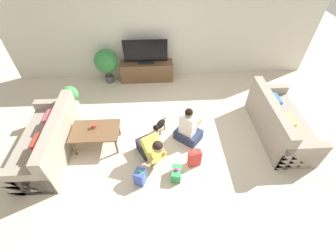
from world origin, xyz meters
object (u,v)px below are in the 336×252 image
sofa_left (48,142)px  sofa_right (279,123)px  potted_plant_corner_left (71,97)px  mug (94,126)px  coffee_table (95,132)px  gift_box_b (140,177)px  person_kneeling (151,148)px  person_sitting (188,129)px  gift_bag_a (195,158)px  tv_console (147,71)px  dog (159,125)px  potted_plant_back_left (106,62)px  tv (146,53)px  gift_box_a (176,173)px

sofa_left → sofa_right: 4.84m
potted_plant_corner_left → mug: (0.75, -1.09, 0.07)m
sofa_left → coffee_table: (0.93, 0.16, 0.07)m
gift_box_b → mug: 1.45m
person_kneeling → person_sitting: bearing=4.5°
gift_bag_a → mug: 2.14m
tv_console → mug: size_ratio=12.18×
mug → potted_plant_corner_left: bearing=124.5°
sofa_left → dog: 2.29m
sofa_left → potted_plant_back_left: bearing=161.4°
coffee_table → person_kneeling: bearing=-22.3°
tv_console → mug: 2.60m
tv → gift_box_a: bearing=-80.2°
tv → person_kneeling: (0.12, -2.92, -0.47)m
potted_plant_corner_left → tv: bearing=35.5°
potted_plant_back_left → dog: bearing=-57.0°
sofa_left → potted_plant_back_left: 2.72m
potted_plant_corner_left → person_sitting: person_sitting is taller
coffee_table → gift_bag_a: bearing=-17.5°
dog → mug: mug is taller
person_kneeling → gift_bag_a: bearing=-39.2°
coffee_table → gift_bag_a: (1.97, -0.62, -0.20)m
mug → gift_box_b: bearing=-47.6°
person_kneeling → mug: size_ratio=6.88×
sofa_right → mug: bearing=90.7°
sofa_left → gift_box_a: sofa_left is taller
gift_box_a → gift_box_b: gift_box_b is taller
sofa_left → tv: (1.94, 2.61, 0.52)m
person_sitting → gift_box_a: (-0.32, -0.94, -0.20)m
tv_console → sofa_right: bearing=-38.9°
sofa_right → tv: size_ratio=1.66×
sofa_right → person_sitting: bearing=92.2°
sofa_left → mug: 0.95m
sofa_left → tv: tv is taller
tv → gift_box_b: bearing=-91.5°
person_kneeling → potted_plant_corner_left: bearing=110.8°
potted_plant_corner_left → mug: bearing=-55.5°
sofa_left → gift_box_b: (1.85, -0.81, -0.15)m
tv → potted_plant_back_left: 1.10m
gift_box_b → gift_bag_a: 1.10m
coffee_table → person_kneeling: size_ratio=1.17×
tv_console → person_kneeling: person_kneeling is taller
coffee_table → sofa_right: bearing=1.8°
tv_console → gift_bag_a: (0.96, -3.07, -0.08)m
gift_box_b → dog: bearing=72.7°
potted_plant_corner_left → person_kneeling: size_ratio=0.83×
dog → sofa_right: bearing=30.4°
gift_bag_a → person_sitting: bearing=94.4°
tv → potted_plant_corner_left: 2.24m
dog → mug: (-1.34, -0.20, 0.25)m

